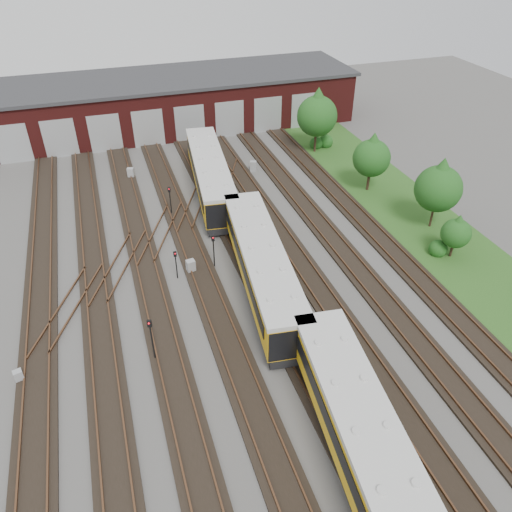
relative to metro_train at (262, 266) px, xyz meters
name	(u,v)px	position (x,y,z in m)	size (l,w,h in m)	color
ground	(252,327)	(-2.00, -3.86, -2.11)	(120.00, 120.00, 0.00)	#4A4845
track_network	(247,321)	(-2.17, -3.27, -2.00)	(30.40, 70.00, 0.33)	black
maintenance_shed	(156,103)	(-2.01, 36.12, 1.10)	(51.00, 12.50, 6.35)	#4D1413
grass_verge	(411,214)	(17.00, 6.14, -2.08)	(8.00, 55.00, 0.05)	#214E1A
metro_train	(262,266)	(0.00, 0.00, 0.00)	(4.92, 49.01, 3.47)	black
signal_mast_0	(151,335)	(-8.85, -4.73, 0.04)	(0.30, 0.29, 3.37)	black
signal_mast_1	(170,197)	(-4.51, 13.15, -0.26)	(0.27, 0.25, 2.86)	black
signal_mast_2	(176,261)	(-5.86, 3.26, -0.47)	(0.23, 0.22, 2.53)	black
signal_mast_3	(213,247)	(-2.71, 3.91, -0.22)	(0.27, 0.25, 2.93)	black
relay_cabinet_0	(19,376)	(-17.00, -3.93, -1.68)	(0.52, 0.43, 0.86)	#999B9E
relay_cabinet_1	(131,173)	(-7.23, 22.17, -1.56)	(0.66, 0.55, 1.10)	#999B9E
relay_cabinet_2	(191,266)	(-4.67, 3.72, -1.56)	(0.66, 0.55, 1.10)	#999B9E
relay_cabinet_3	(253,166)	(5.68, 19.72, -1.55)	(0.67, 0.56, 1.11)	#999B9E
relay_cabinet_4	(223,175)	(1.97, 18.76, -1.63)	(0.57, 0.47, 0.95)	#999B9E
tree_0	(317,111)	(14.16, 22.34, 2.76)	(4.57, 4.57, 7.57)	#302016
tree_1	(372,154)	(15.41, 11.82, 1.84)	(3.71, 3.71, 6.14)	#302016
tree_2	(439,184)	(17.34, 3.70, 2.22)	(4.06, 4.06, 6.73)	#302016
tree_3	(457,230)	(16.21, -0.89, 0.46)	(2.41, 2.41, 4.00)	#302016
bush_0	(438,246)	(15.38, -0.26, -1.34)	(1.52, 1.52, 1.52)	#194B15
bush_1	(316,142)	(14.80, 23.42, -1.33)	(1.55, 1.55, 1.55)	#194B15
bush_2	(326,140)	(16.05, 23.42, -1.24)	(1.73, 1.73, 1.73)	#194B15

